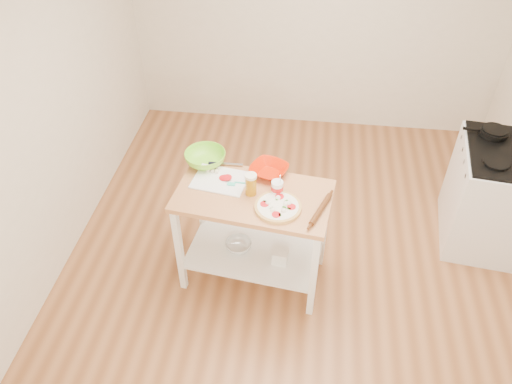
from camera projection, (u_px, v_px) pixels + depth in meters
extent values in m
cube|color=#9C6239|center=(298.00, 261.00, 4.35)|extent=(4.00, 4.50, 0.02)
cube|color=beige|center=(319.00, 9.00, 5.16)|extent=(4.00, 0.02, 2.70)
cube|color=beige|center=(34.00, 112.00, 3.65)|extent=(0.02, 4.50, 2.70)
cube|color=#BF814E|center=(253.00, 196.00, 3.66)|extent=(1.21, 0.76, 0.04)
cube|color=white|center=(254.00, 254.00, 4.07)|extent=(1.12, 0.69, 0.02)
cube|color=white|center=(179.00, 251.00, 3.86)|extent=(0.06, 0.06, 0.86)
cube|color=white|center=(202.00, 206.00, 4.24)|extent=(0.06, 0.06, 0.86)
cube|color=white|center=(313.00, 277.00, 3.66)|extent=(0.06, 0.06, 0.86)
cube|color=white|center=(324.00, 227.00, 4.05)|extent=(0.06, 0.06, 0.86)
cube|color=silver|center=(495.00, 197.00, 4.28)|extent=(0.81, 0.92, 0.92)
cylinder|color=black|center=(494.00, 132.00, 4.13)|extent=(0.23, 0.23, 0.03)
cube|color=black|center=(472.00, 129.00, 4.15)|extent=(0.14, 0.04, 0.02)
cylinder|color=#E5B562|center=(278.00, 207.00, 3.52)|extent=(0.33, 0.33, 0.02)
cylinder|color=#E5B562|center=(278.00, 206.00, 3.52)|extent=(0.33, 0.33, 0.01)
cylinder|color=white|center=(278.00, 206.00, 3.52)|extent=(0.29, 0.29, 0.01)
cylinder|color=red|center=(291.00, 207.00, 3.50)|extent=(0.06, 0.06, 0.01)
cylinder|color=red|center=(280.00, 197.00, 3.58)|extent=(0.06, 0.06, 0.01)
cylinder|color=red|center=(265.00, 204.00, 3.52)|extent=(0.06, 0.06, 0.01)
cylinder|color=red|center=(276.00, 215.00, 3.44)|extent=(0.06, 0.06, 0.01)
sphere|color=white|center=(286.00, 204.00, 3.52)|extent=(0.04, 0.04, 0.04)
sphere|color=white|center=(278.00, 198.00, 3.57)|extent=(0.04, 0.04, 0.04)
sphere|color=white|center=(268.00, 203.00, 3.53)|extent=(0.04, 0.04, 0.04)
sphere|color=white|center=(273.00, 210.00, 3.47)|extent=(0.04, 0.04, 0.04)
sphere|color=white|center=(284.00, 211.00, 3.47)|extent=(0.04, 0.04, 0.04)
sphere|color=white|center=(289.00, 203.00, 3.53)|extent=(0.04, 0.04, 0.04)
plane|color=#256111|center=(289.00, 208.00, 3.48)|extent=(0.04, 0.04, 0.00)
plane|color=#256111|center=(286.00, 201.00, 3.54)|extent=(0.04, 0.04, 0.00)
plane|color=#256111|center=(277.00, 199.00, 3.56)|extent=(0.03, 0.03, 0.00)
plane|color=#256111|center=(265.00, 201.00, 3.54)|extent=(0.04, 0.04, 0.00)
plane|color=#256111|center=(272.00, 208.00, 3.48)|extent=(0.04, 0.04, 0.00)
plane|color=#256111|center=(280.00, 215.00, 3.44)|extent=(0.03, 0.03, 0.00)
plane|color=#256111|center=(284.00, 207.00, 3.49)|extent=(0.04, 0.04, 0.00)
cube|color=white|center=(220.00, 180.00, 3.76)|extent=(0.44, 0.36, 0.01)
cube|color=#F4EACC|center=(208.00, 170.00, 3.82)|extent=(0.03, 0.03, 0.02)
cube|color=#F4EACC|center=(213.00, 171.00, 3.81)|extent=(0.03, 0.03, 0.02)
cube|color=#F4EACC|center=(217.00, 171.00, 3.81)|extent=(0.03, 0.03, 0.02)
cube|color=#F4EACC|center=(210.00, 167.00, 3.85)|extent=(0.03, 0.03, 0.02)
cube|color=#F4EACC|center=(214.00, 168.00, 3.84)|extent=(0.03, 0.03, 0.02)
cube|color=#F4EACC|center=(218.00, 169.00, 3.83)|extent=(0.03, 0.03, 0.02)
cylinder|color=red|center=(224.00, 178.00, 3.76)|extent=(0.07, 0.07, 0.01)
cylinder|color=red|center=(225.00, 178.00, 3.75)|extent=(0.07, 0.07, 0.01)
cylinder|color=red|center=(227.00, 177.00, 3.75)|extent=(0.07, 0.07, 0.01)
cube|color=#3ED4B6|center=(231.00, 184.00, 3.71)|extent=(0.06, 0.04, 0.01)
cylinder|color=#3ED4B6|center=(241.00, 183.00, 3.72)|extent=(0.10, 0.02, 0.01)
cube|color=silver|center=(232.00, 164.00, 3.89)|extent=(0.18, 0.02, 0.00)
cube|color=black|center=(215.00, 163.00, 3.89)|extent=(0.10, 0.02, 0.01)
imported|color=red|center=(269.00, 170.00, 3.80)|extent=(0.36, 0.36, 0.07)
imported|color=#7DD72B|center=(205.00, 158.00, 3.89)|extent=(0.34, 0.34, 0.10)
cylinder|color=#A9710C|center=(251.00, 185.00, 3.60)|extent=(0.08, 0.08, 0.15)
cylinder|color=white|center=(251.00, 176.00, 3.54)|extent=(0.09, 0.09, 0.02)
cylinder|color=white|center=(277.00, 188.00, 3.62)|extent=(0.09, 0.09, 0.11)
cylinder|color=red|center=(277.00, 188.00, 3.62)|extent=(0.09, 0.09, 0.04)
cylinder|color=silver|center=(280.00, 179.00, 3.56)|extent=(0.01, 0.06, 0.11)
cylinder|color=#5E3115|center=(321.00, 209.00, 3.49)|extent=(0.16, 0.33, 0.04)
imported|color=silver|center=(239.00, 245.00, 4.08)|extent=(0.26, 0.26, 0.07)
cube|color=white|center=(280.00, 256.00, 3.96)|extent=(0.13, 0.13, 0.12)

